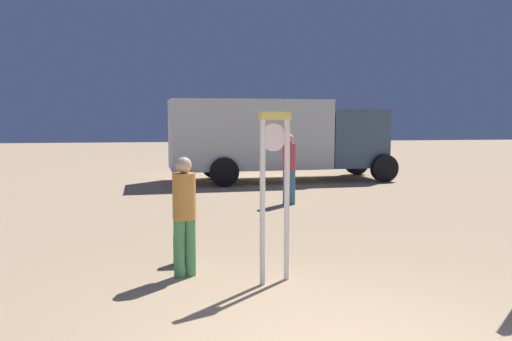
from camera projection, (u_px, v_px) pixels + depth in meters
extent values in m
cylinder|color=white|center=(263.00, 204.00, 6.54)|extent=(0.07, 0.07, 2.10)
cylinder|color=white|center=(287.00, 201.00, 6.76)|extent=(0.07, 0.07, 2.10)
cube|color=#F1D65C|center=(275.00, 116.00, 6.54)|extent=(0.45, 0.28, 0.10)
cylinder|color=white|center=(274.00, 137.00, 6.59)|extent=(0.33, 0.19, 0.35)
cube|color=black|center=(273.00, 137.00, 6.61)|extent=(0.06, 0.04, 0.08)
cube|color=black|center=(273.00, 137.00, 6.61)|extent=(0.05, 0.03, 0.13)
cylinder|color=#4C975B|center=(179.00, 248.00, 6.93)|extent=(0.15, 0.15, 0.78)
cylinder|color=#4C975B|center=(190.00, 247.00, 6.99)|extent=(0.15, 0.15, 0.78)
cylinder|color=#C58939|center=(184.00, 196.00, 6.89)|extent=(0.31, 0.31, 0.62)
sphere|color=#D6B490|center=(184.00, 165.00, 6.85)|extent=(0.21, 0.21, 0.21)
cube|color=#4C884D|center=(182.00, 249.00, 7.55)|extent=(0.26, 0.15, 0.45)
cube|color=#548D55|center=(182.00, 252.00, 7.64)|extent=(0.18, 0.04, 0.20)
cylinder|color=teal|center=(292.00, 188.00, 12.66)|extent=(0.16, 0.16, 0.83)
cylinder|color=teal|center=(286.00, 187.00, 12.74)|extent=(0.16, 0.16, 0.83)
cylinder|color=#C04455|center=(289.00, 157.00, 12.63)|extent=(0.33, 0.33, 0.66)
sphere|color=tan|center=(289.00, 139.00, 12.58)|extent=(0.23, 0.23, 0.23)
cube|color=silver|center=(249.00, 134.00, 17.11)|extent=(5.29, 2.58, 2.24)
cube|color=#435972|center=(351.00, 138.00, 17.90)|extent=(2.07, 2.25, 1.93)
cube|color=black|center=(377.00, 126.00, 18.07)|extent=(0.15, 1.78, 0.85)
cylinder|color=black|center=(384.00, 168.00, 17.05)|extent=(0.92, 0.31, 0.90)
cylinder|color=black|center=(356.00, 162.00, 19.26)|extent=(0.92, 0.31, 0.90)
cylinder|color=black|center=(224.00, 172.00, 15.91)|extent=(0.92, 0.31, 0.90)
cylinder|color=black|center=(214.00, 165.00, 18.12)|extent=(0.92, 0.31, 0.90)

